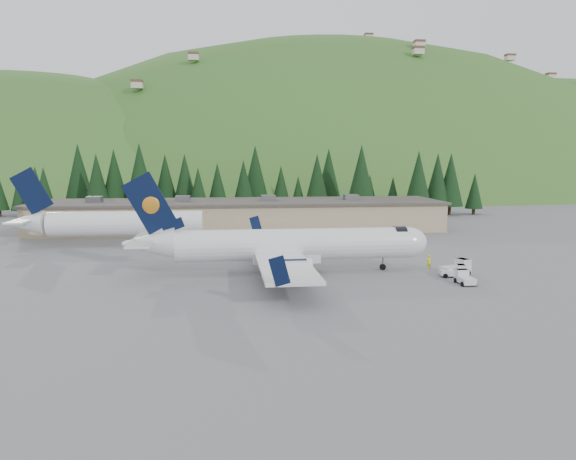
{
  "coord_description": "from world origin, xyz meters",
  "views": [
    {
      "loc": [
        -7.47,
        -61.43,
        12.89
      ],
      "look_at": [
        0.0,
        6.0,
        4.0
      ],
      "focal_mm": 35.0,
      "sensor_mm": 36.0,
      "label": 1
    }
  ],
  "objects_px": {
    "second_airliner": "(106,223)",
    "baggage_tug_c": "(464,278)",
    "terminal_building": "(240,215)",
    "ramp_worker": "(429,262)",
    "baggage_tug_a": "(457,268)",
    "baggage_tug_b": "(455,271)",
    "airliner": "(285,246)"
  },
  "relations": [
    {
      "from": "baggage_tug_a",
      "to": "second_airliner",
      "type": "bearing_deg",
      "value": 130.23
    },
    {
      "from": "second_airliner",
      "to": "baggage_tug_b",
      "type": "relative_size",
      "value": 9.93
    },
    {
      "from": "airliner",
      "to": "second_airliner",
      "type": "relative_size",
      "value": 1.24
    },
    {
      "from": "airliner",
      "to": "baggage_tug_a",
      "type": "height_order",
      "value": "airliner"
    },
    {
      "from": "baggage_tug_c",
      "to": "terminal_building",
      "type": "xyz_separation_m",
      "value": [
        -21.61,
        45.71,
        2.0
      ]
    },
    {
      "from": "baggage_tug_b",
      "to": "baggage_tug_c",
      "type": "xyz_separation_m",
      "value": [
        -0.37,
        -3.29,
        0.0
      ]
    },
    {
      "from": "baggage_tug_b",
      "to": "terminal_building",
      "type": "height_order",
      "value": "terminal_building"
    },
    {
      "from": "terminal_building",
      "to": "ramp_worker",
      "type": "relative_size",
      "value": 42.42
    },
    {
      "from": "second_airliner",
      "to": "baggage_tug_c",
      "type": "bearing_deg",
      "value": -35.58
    },
    {
      "from": "second_airliner",
      "to": "baggage_tug_a",
      "type": "xyz_separation_m",
      "value": [
        42.58,
        -25.4,
        -2.55
      ]
    },
    {
      "from": "baggage_tug_c",
      "to": "terminal_building",
      "type": "bearing_deg",
      "value": 25.31
    },
    {
      "from": "second_airliner",
      "to": "terminal_building",
      "type": "bearing_deg",
      "value": 38.78
    },
    {
      "from": "ramp_worker",
      "to": "baggage_tug_b",
      "type": "bearing_deg",
      "value": 86.34
    },
    {
      "from": "baggage_tug_c",
      "to": "terminal_building",
      "type": "relative_size",
      "value": 0.04
    },
    {
      "from": "airliner",
      "to": "baggage_tug_b",
      "type": "height_order",
      "value": "airliner"
    },
    {
      "from": "second_airliner",
      "to": "terminal_building",
      "type": "distance_m",
      "value": 25.55
    },
    {
      "from": "airliner",
      "to": "terminal_building",
      "type": "bearing_deg",
      "value": 95.57
    },
    {
      "from": "baggage_tug_a",
      "to": "baggage_tug_b",
      "type": "relative_size",
      "value": 1.3
    },
    {
      "from": "airliner",
      "to": "second_airliner",
      "type": "bearing_deg",
      "value": 136.94
    },
    {
      "from": "second_airliner",
      "to": "baggage_tug_c",
      "type": "height_order",
      "value": "second_airliner"
    },
    {
      "from": "second_airliner",
      "to": "baggage_tug_b",
      "type": "height_order",
      "value": "second_airliner"
    },
    {
      "from": "terminal_building",
      "to": "ramp_worker",
      "type": "bearing_deg",
      "value": -61.41
    },
    {
      "from": "airliner",
      "to": "ramp_worker",
      "type": "relative_size",
      "value": 20.34
    },
    {
      "from": "baggage_tug_a",
      "to": "terminal_building",
      "type": "distance_m",
      "value": 47.23
    },
    {
      "from": "airliner",
      "to": "ramp_worker",
      "type": "xyz_separation_m",
      "value": [
        16.7,
        0.01,
        -2.18
      ]
    },
    {
      "from": "second_airliner",
      "to": "terminal_building",
      "type": "relative_size",
      "value": 0.39
    },
    {
      "from": "baggage_tug_a",
      "to": "baggage_tug_c",
      "type": "relative_size",
      "value": 1.39
    },
    {
      "from": "airliner",
      "to": "terminal_building",
      "type": "distance_m",
      "value": 38.22
    },
    {
      "from": "ramp_worker",
      "to": "baggage_tug_a",
      "type": "bearing_deg",
      "value": 100.17
    },
    {
      "from": "terminal_building",
      "to": "baggage_tug_b",
      "type": "bearing_deg",
      "value": -62.61
    },
    {
      "from": "second_airliner",
      "to": "baggage_tug_a",
      "type": "relative_size",
      "value": 7.63
    },
    {
      "from": "airliner",
      "to": "terminal_building",
      "type": "relative_size",
      "value": 0.48
    }
  ]
}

